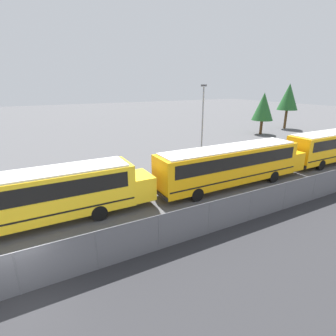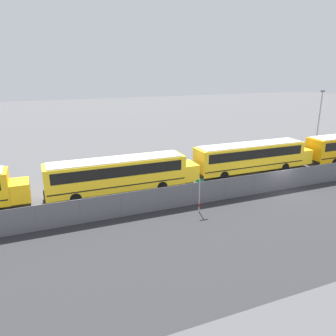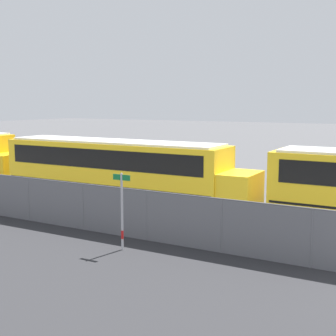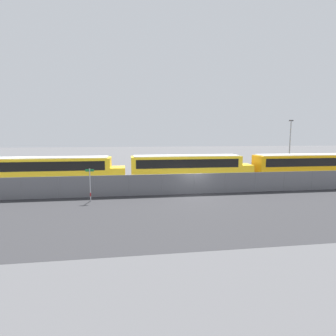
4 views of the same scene
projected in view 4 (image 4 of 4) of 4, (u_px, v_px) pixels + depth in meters
ground_plane at (194, 194)px, 24.52m from camera, size 200.00×200.00×0.00m
road_strip at (214, 212)px, 18.62m from camera, size 118.48×12.00×0.01m
fence at (194, 184)px, 24.39m from camera, size 84.55×0.07×1.92m
school_bus_1 at (53, 170)px, 27.19m from camera, size 13.96×2.52×3.21m
school_bus_2 at (189, 167)px, 29.73m from camera, size 13.96×2.52×3.21m
school_bus_3 at (307, 165)px, 31.21m from camera, size 13.96×2.52×3.21m
street_sign at (90, 184)px, 21.68m from camera, size 0.70×0.09×2.73m
light_pole at (290, 143)px, 40.13m from camera, size 0.60×0.24×7.74m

